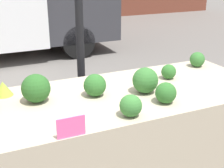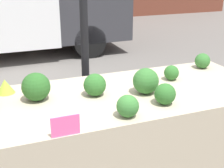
# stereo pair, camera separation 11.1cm
# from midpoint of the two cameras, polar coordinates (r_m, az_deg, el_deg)

# --- Properties ---
(tent_pole) EXTENTS (0.07, 0.07, 2.54)m
(tent_pole) POSITION_cam_midpoint_polar(r_m,az_deg,el_deg) (2.73, -3.98, 11.13)
(tent_pole) COLOR black
(tent_pole) RESTS_ON ground_plane
(market_table) EXTENTS (2.31, 0.89, 0.89)m
(market_table) POSITION_cam_midpoint_polar(r_m,az_deg,el_deg) (2.16, 2.16, -5.17)
(market_table) COLOR tan
(market_table) RESTS_ON ground_plane
(romanesco_head) EXTENTS (0.13, 0.13, 0.10)m
(romanesco_head) POSITION_cam_midpoint_polar(r_m,az_deg,el_deg) (2.29, -17.64, -0.42)
(romanesco_head) COLOR #93B238
(romanesco_head) RESTS_ON market_table
(broccoli_head_0) EXTENTS (0.13, 0.13, 0.13)m
(broccoli_head_0) POSITION_cam_midpoint_polar(r_m,az_deg,el_deg) (2.84, 17.29, 4.06)
(broccoli_head_0) COLOR #336B2D
(broccoli_head_0) RESTS_ON market_table
(broccoli_head_2) EXTENTS (0.14, 0.14, 0.14)m
(broccoli_head_2) POSITION_cam_midpoint_polar(r_m,az_deg,el_deg) (2.04, 11.21, -1.82)
(broccoli_head_2) COLOR #2D6628
(broccoli_head_2) RESTS_ON market_table
(broccoli_head_3) EXTENTS (0.12, 0.12, 0.12)m
(broccoli_head_3) POSITION_cam_midpoint_polar(r_m,az_deg,el_deg) (2.49, 12.08, 2.02)
(broccoli_head_3) COLOR #2D6628
(broccoli_head_3) RESTS_ON market_table
(broccoli_head_4) EXTENTS (0.16, 0.16, 0.16)m
(broccoli_head_4) POSITION_cam_midpoint_polar(r_m,az_deg,el_deg) (2.13, -1.68, -0.17)
(broccoli_head_4) COLOR #2D6628
(broccoli_head_4) RESTS_ON market_table
(broccoli_head_5) EXTENTS (0.14, 0.14, 0.14)m
(broccoli_head_5) POSITION_cam_midpoint_polar(r_m,az_deg,el_deg) (1.85, 4.61, -4.07)
(broccoli_head_5) COLOR #387533
(broccoli_head_5) RESTS_ON market_table
(broccoli_head_6) EXTENTS (0.18, 0.18, 0.18)m
(broccoli_head_6) POSITION_cam_midpoint_polar(r_m,az_deg,el_deg) (2.18, 7.65, 0.54)
(broccoli_head_6) COLOR #336B2D
(broccoli_head_6) RESTS_ON market_table
(broccoli_head_7) EXTENTS (0.19, 0.19, 0.19)m
(broccoli_head_7) POSITION_cam_midpoint_polar(r_m,az_deg,el_deg) (2.10, -12.26, -0.52)
(broccoli_head_7) COLOR #285B23
(broccoli_head_7) RESTS_ON market_table
(price_sign) EXTENTS (0.15, 0.01, 0.11)m
(price_sign) POSITION_cam_midpoint_polar(r_m,az_deg,el_deg) (1.66, -6.60, -7.65)
(price_sign) COLOR #F45B9E
(price_sign) RESTS_ON market_table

